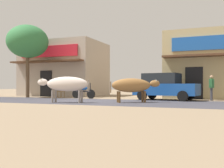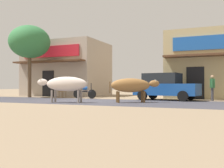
{
  "view_description": "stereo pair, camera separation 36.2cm",
  "coord_description": "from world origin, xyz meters",
  "px_view_note": "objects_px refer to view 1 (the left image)",
  "views": [
    {
      "loc": [
        7.04,
        -13.1,
        0.9
      ],
      "look_at": [
        1.5,
        1.08,
        0.98
      ],
      "focal_mm": 41.62,
      "sensor_mm": 36.0,
      "label": 1
    },
    {
      "loc": [
        7.38,
        -12.97,
        0.9
      ],
      "look_at": [
        1.5,
        1.08,
        0.98
      ],
      "focal_mm": 41.62,
      "sensor_mm": 36.0,
      "label": 2
    }
  ],
  "objects_px": {
    "cow_far_dark": "(133,86)",
    "pedestrian_by_shop": "(211,86)",
    "parked_motorcycle": "(84,92)",
    "cow_near_brown": "(66,84)",
    "roadside_tree": "(28,42)",
    "parked_hatchback_car": "(165,86)",
    "cafe_chair_near_tree": "(62,91)"
  },
  "relations": [
    {
      "from": "roadside_tree",
      "to": "parked_motorcycle",
      "type": "height_order",
      "value": "roadside_tree"
    },
    {
      "from": "cafe_chair_near_tree",
      "to": "parked_motorcycle",
      "type": "bearing_deg",
      "value": -10.55
    },
    {
      "from": "cafe_chair_near_tree",
      "to": "parked_hatchback_car",
      "type": "bearing_deg",
      "value": -2.37
    },
    {
      "from": "roadside_tree",
      "to": "cow_near_brown",
      "type": "distance_m",
      "value": 7.82
    },
    {
      "from": "parked_motorcycle",
      "to": "cafe_chair_near_tree",
      "type": "height_order",
      "value": "parked_motorcycle"
    },
    {
      "from": "cow_far_dark",
      "to": "cow_near_brown",
      "type": "bearing_deg",
      "value": -156.32
    },
    {
      "from": "roadside_tree",
      "to": "parked_hatchback_car",
      "type": "relative_size",
      "value": 1.35
    },
    {
      "from": "roadside_tree",
      "to": "pedestrian_by_shop",
      "type": "distance_m",
      "value": 13.3
    },
    {
      "from": "roadside_tree",
      "to": "parked_hatchback_car",
      "type": "xyz_separation_m",
      "value": [
        10.19,
        0.23,
        -3.33
      ]
    },
    {
      "from": "cow_far_dark",
      "to": "cafe_chair_near_tree",
      "type": "xyz_separation_m",
      "value": [
        -6.39,
        3.25,
        -0.38
      ]
    },
    {
      "from": "parked_hatchback_car",
      "to": "cow_far_dark",
      "type": "bearing_deg",
      "value": -111.75
    },
    {
      "from": "roadside_tree",
      "to": "pedestrian_by_shop",
      "type": "relative_size",
      "value": 3.63
    },
    {
      "from": "roadside_tree",
      "to": "cafe_chair_near_tree",
      "type": "relative_size",
      "value": 5.9
    },
    {
      "from": "roadside_tree",
      "to": "cafe_chair_near_tree",
      "type": "bearing_deg",
      "value": 11.77
    },
    {
      "from": "cow_near_brown",
      "to": "cow_far_dark",
      "type": "bearing_deg",
      "value": 23.68
    },
    {
      "from": "cafe_chair_near_tree",
      "to": "cow_near_brown",
      "type": "bearing_deg",
      "value": -55.4
    },
    {
      "from": "parked_motorcycle",
      "to": "parked_hatchback_car",
      "type": "bearing_deg",
      "value": 0.64
    },
    {
      "from": "roadside_tree",
      "to": "parked_motorcycle",
      "type": "xyz_separation_m",
      "value": [
        4.64,
        0.17,
        -3.7
      ]
    },
    {
      "from": "parked_motorcycle",
      "to": "cow_near_brown",
      "type": "distance_m",
      "value": 4.46
    },
    {
      "from": "parked_hatchback_car",
      "to": "cafe_chair_near_tree",
      "type": "xyz_separation_m",
      "value": [
        -7.56,
        0.31,
        -0.33
      ]
    },
    {
      "from": "parked_motorcycle",
      "to": "cafe_chair_near_tree",
      "type": "xyz_separation_m",
      "value": [
        -2.01,
        0.37,
        0.04
      ]
    },
    {
      "from": "parked_motorcycle",
      "to": "cow_near_brown",
      "type": "bearing_deg",
      "value": -74.4
    },
    {
      "from": "pedestrian_by_shop",
      "to": "cafe_chair_near_tree",
      "type": "bearing_deg",
      "value": -179.89
    },
    {
      "from": "roadside_tree",
      "to": "cafe_chair_near_tree",
      "type": "xyz_separation_m",
      "value": [
        2.62,
        0.55,
        -3.66
      ]
    },
    {
      "from": "cow_far_dark",
      "to": "pedestrian_by_shop",
      "type": "xyz_separation_m",
      "value": [
        3.85,
        3.27,
        -0.03
      ]
    },
    {
      "from": "roadside_tree",
      "to": "parked_hatchback_car",
      "type": "height_order",
      "value": "roadside_tree"
    },
    {
      "from": "roadside_tree",
      "to": "parked_motorcycle",
      "type": "bearing_deg",
      "value": 2.12
    },
    {
      "from": "cow_near_brown",
      "to": "pedestrian_by_shop",
      "type": "relative_size",
      "value": 1.87
    },
    {
      "from": "roadside_tree",
      "to": "cow_far_dark",
      "type": "height_order",
      "value": "roadside_tree"
    },
    {
      "from": "cow_near_brown",
      "to": "parked_motorcycle",
      "type": "bearing_deg",
      "value": 105.6
    },
    {
      "from": "parked_motorcycle",
      "to": "cow_far_dark",
      "type": "relative_size",
      "value": 0.75
    },
    {
      "from": "cow_far_dark",
      "to": "pedestrian_by_shop",
      "type": "bearing_deg",
      "value": 40.34
    }
  ]
}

